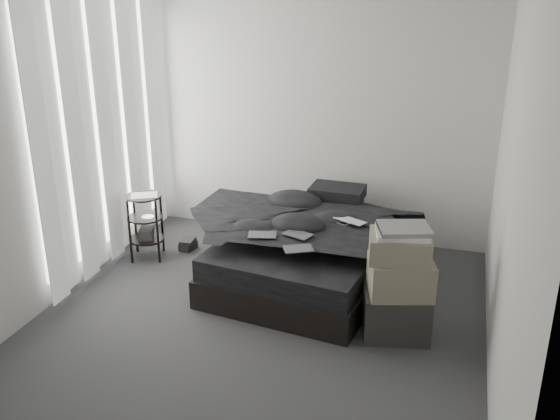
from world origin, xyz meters
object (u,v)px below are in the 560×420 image
(bed, at_px, (308,267))
(side_stand, at_px, (146,227))
(box_lower, at_px, (396,314))
(laptop, at_px, (347,215))

(bed, distance_m, side_stand, 1.67)
(bed, bearing_deg, box_lower, -31.08)
(box_lower, bearing_deg, laptop, 127.31)
(box_lower, bearing_deg, side_stand, 164.13)
(laptop, distance_m, box_lower, 1.03)
(side_stand, height_order, box_lower, side_stand)
(bed, bearing_deg, side_stand, -172.42)
(bed, relative_size, laptop, 6.24)
(laptop, bearing_deg, side_stand, -154.44)
(laptop, height_order, side_stand, laptop)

